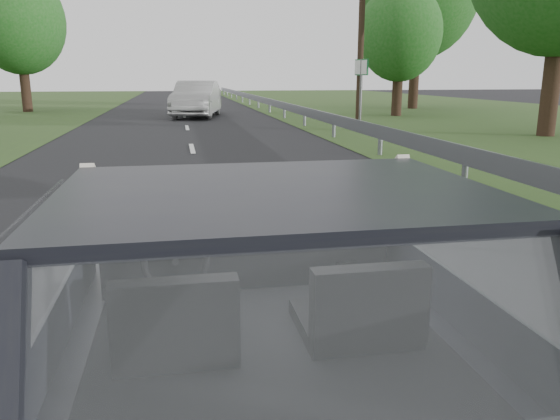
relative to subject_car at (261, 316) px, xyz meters
name	(u,v)px	position (x,y,z in m)	size (l,w,h in m)	color
subject_car	(261,316)	(0.00, 0.00, 0.00)	(1.80, 4.00, 1.45)	black
dashboard	(245,252)	(0.00, 0.62, 0.12)	(1.58, 0.45, 0.30)	black
driver_seat	(176,318)	(-0.40, -0.29, 0.16)	(0.50, 0.72, 0.42)	black
passenger_seat	(361,304)	(0.40, -0.29, 0.16)	(0.50, 0.72, 0.42)	black
steering_wheel	(175,261)	(-0.40, 0.33, 0.20)	(0.36, 0.36, 0.04)	black
cat	(264,211)	(0.12, 0.63, 0.36)	(0.61, 0.19, 0.27)	gray
guardrail	(376,131)	(4.30, 10.00, -0.15)	(0.05, 90.00, 0.32)	gray
other_car	(197,99)	(0.58, 23.58, 0.10)	(1.98, 5.00, 1.65)	#A8A8A8
highway_sign	(361,93)	(6.59, 17.93, 0.51)	(0.10, 0.99, 2.47)	#166830
utility_pole	(361,28)	(6.74, 18.53, 2.91)	(0.24, 0.24, 7.27)	#342218
tree_2	(399,53)	(9.98, 22.54, 2.19)	(3.85, 3.85, 5.84)	#185615
tree_3	(418,18)	(13.25, 28.04, 4.32)	(6.66, 6.66, 10.10)	#185615
tree_6	(21,43)	(-8.13, 28.99, 2.80)	(4.65, 4.65, 7.04)	#185615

